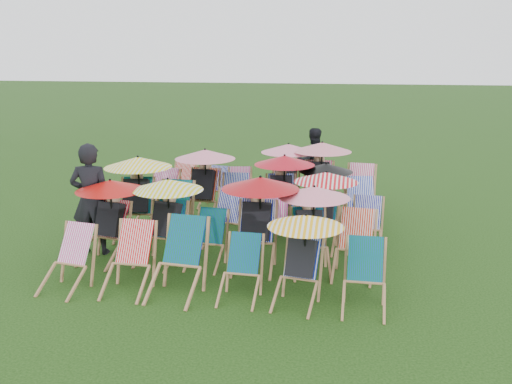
% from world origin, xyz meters
% --- Properties ---
extents(ground, '(100.00, 100.00, 0.00)m').
position_xyz_m(ground, '(0.00, 0.00, 0.00)').
color(ground, black).
rests_on(ground, ground).
extents(deckchair_0, '(0.70, 0.89, 0.88)m').
position_xyz_m(deckchair_0, '(-2.10, -2.29, 0.44)').
color(deckchair_0, '#A0714A').
rests_on(deckchair_0, ground).
extents(deckchair_1, '(0.64, 0.88, 0.93)m').
position_xyz_m(deckchair_1, '(-1.21, -2.20, 0.47)').
color(deckchair_1, '#A0714A').
rests_on(deckchair_1, ground).
extents(deckchair_2, '(0.77, 1.01, 1.03)m').
position_xyz_m(deckchair_2, '(-0.50, -2.21, 0.51)').
color(deckchair_2, '#A0714A').
rests_on(deckchair_2, ground).
extents(deckchair_3, '(0.58, 0.79, 0.83)m').
position_xyz_m(deckchair_3, '(0.38, -2.19, 0.42)').
color(deckchair_3, '#A0714A').
rests_on(deckchair_3, ground).
extents(deckchair_4, '(1.02, 1.08, 1.21)m').
position_xyz_m(deckchair_4, '(1.19, -2.19, 0.64)').
color(deckchair_4, '#A0714A').
rests_on(deckchair_4, ground).
extents(deckchair_5, '(0.60, 0.83, 0.88)m').
position_xyz_m(deckchair_5, '(2.04, -2.25, 0.44)').
color(deckchair_5, '#A0714A').
rests_on(deckchair_5, ground).
extents(deckchair_6, '(1.10, 1.17, 1.31)m').
position_xyz_m(deckchair_6, '(-2.02, -1.10, 0.69)').
color(deckchair_6, '#A0714A').
rests_on(deckchair_6, ground).
extents(deckchair_7, '(1.12, 1.20, 1.33)m').
position_xyz_m(deckchair_7, '(-1.10, -0.99, 0.70)').
color(deckchair_7, '#A0714A').
rests_on(deckchair_7, ground).
extents(deckchair_8, '(0.63, 0.82, 0.84)m').
position_xyz_m(deckchair_8, '(-0.38, -1.07, 0.42)').
color(deckchair_8, '#A0714A').
rests_on(deckchair_8, ground).
extents(deckchair_9, '(1.20, 1.25, 1.42)m').
position_xyz_m(deckchair_9, '(0.40, -1.01, 0.75)').
color(deckchair_9, '#A0714A').
rests_on(deckchair_9, ground).
extents(deckchair_10, '(1.10, 1.20, 1.30)m').
position_xyz_m(deckchair_10, '(1.24, -0.99, 0.69)').
color(deckchair_10, '#A0714A').
rests_on(deckchair_10, ground).
extents(deckchair_11, '(0.70, 0.92, 0.95)m').
position_xyz_m(deckchair_11, '(1.90, -1.10, 0.47)').
color(deckchair_11, '#A0714A').
rests_on(deckchair_11, ground).
extents(deckchair_12, '(1.22, 1.32, 1.44)m').
position_xyz_m(deckchair_12, '(-2.01, 0.17, 0.76)').
color(deckchair_12, '#A0714A').
rests_on(deckchair_12, ground).
extents(deckchair_13, '(0.72, 0.98, 1.03)m').
position_xyz_m(deckchair_13, '(-1.31, -0.03, 0.51)').
color(deckchair_13, '#A0714A').
rests_on(deckchair_13, ground).
extents(deckchair_14, '(0.74, 0.93, 0.92)m').
position_xyz_m(deckchair_14, '(-0.32, -0.02, 0.46)').
color(deckchair_14, '#A0714A').
rests_on(deckchair_14, ground).
extents(deckchair_15, '(0.75, 0.98, 1.00)m').
position_xyz_m(deckchair_15, '(0.50, 0.05, 0.50)').
color(deckchair_15, '#A0714A').
rests_on(deckchair_15, ground).
extents(deckchair_16, '(1.10, 1.16, 1.30)m').
position_xyz_m(deckchair_16, '(1.34, 0.12, 0.69)').
color(deckchair_16, '#A0714A').
rests_on(deckchair_16, ground).
extents(deckchair_17, '(0.64, 0.84, 0.86)m').
position_xyz_m(deckchair_17, '(2.09, 0.11, 0.43)').
color(deckchair_17, '#A0714A').
rests_on(deckchair_17, ground).
extents(deckchair_18, '(0.81, 1.02, 1.00)m').
position_xyz_m(deckchair_18, '(-1.95, 1.13, 0.50)').
color(deckchair_18, '#A0714A').
rests_on(deckchair_18, ground).
extents(deckchair_19, '(1.19, 1.24, 1.41)m').
position_xyz_m(deckchair_19, '(-1.09, 1.32, 0.75)').
color(deckchair_19, '#A0714A').
rests_on(deckchair_19, ground).
extents(deckchair_20, '(0.66, 0.90, 0.94)m').
position_xyz_m(deckchair_20, '(-0.41, 1.15, 0.47)').
color(deckchair_20, '#A0714A').
rests_on(deckchair_20, ground).
extents(deckchair_21, '(1.15, 1.24, 1.37)m').
position_xyz_m(deckchair_21, '(0.52, 1.19, 0.72)').
color(deckchair_21, '#A0714A').
rests_on(deckchair_21, ground).
extents(deckchair_22, '(1.03, 1.09, 1.22)m').
position_xyz_m(deckchair_22, '(1.30, 1.31, 0.64)').
color(deckchair_22, '#A0714A').
rests_on(deckchair_22, ground).
extents(deckchair_23, '(0.77, 0.97, 0.97)m').
position_xyz_m(deckchair_23, '(2.04, 1.13, 0.48)').
color(deckchair_23, '#A0714A').
rests_on(deckchair_23, ground).
extents(deckchair_24, '(0.73, 0.91, 0.89)m').
position_xyz_m(deckchair_24, '(-1.91, 2.37, 0.44)').
color(deckchair_24, '#A0714A').
rests_on(deckchair_24, ground).
extents(deckchair_25, '(0.67, 0.84, 0.83)m').
position_xyz_m(deckchair_25, '(-1.10, 2.38, 0.42)').
color(deckchair_25, '#A0714A').
rests_on(deckchair_25, ground).
extents(deckchair_26, '(0.70, 0.87, 0.85)m').
position_xyz_m(deckchair_26, '(-0.51, 2.28, 0.42)').
color(deckchair_26, '#A0714A').
rests_on(deckchair_26, ground).
extents(deckchair_27, '(1.16, 1.21, 1.38)m').
position_xyz_m(deckchair_27, '(0.43, 2.48, 0.73)').
color(deckchair_27, '#A0714A').
rests_on(deckchair_27, ground).
extents(deckchair_28, '(1.22, 1.27, 1.45)m').
position_xyz_m(deckchair_28, '(1.14, 2.36, 0.77)').
color(deckchair_28, '#A0714A').
rests_on(deckchair_28, ground).
extents(deckchair_29, '(0.73, 0.96, 0.98)m').
position_xyz_m(deckchair_29, '(1.99, 2.34, 0.49)').
color(deckchair_29, '#A0714A').
rests_on(deckchair_29, ground).
extents(person_left, '(0.73, 0.52, 1.86)m').
position_xyz_m(person_left, '(-2.38, -0.83, 0.93)').
color(person_left, black).
rests_on(person_left, ground).
extents(person_rear, '(0.85, 0.72, 1.56)m').
position_xyz_m(person_rear, '(0.91, 3.90, 0.78)').
color(person_rear, black).
rests_on(person_rear, ground).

